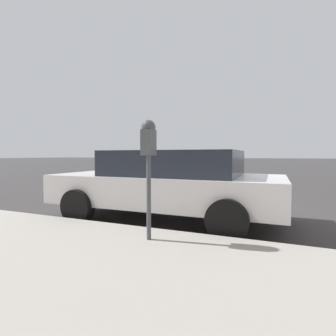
# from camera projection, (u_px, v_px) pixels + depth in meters

# --- Properties ---
(ground_plane) EXTENTS (220.00, 220.00, 0.00)m
(ground_plane) POSITION_uv_depth(u_px,v_px,m) (208.00, 211.00, 5.97)
(ground_plane) COLOR #3D3A3A
(parking_meter) EXTENTS (0.21, 0.19, 1.59)m
(parking_meter) POSITION_uv_depth(u_px,v_px,m) (149.00, 148.00, 3.44)
(parking_meter) COLOR #4C5156
(parking_meter) RESTS_ON sidewalk
(car_white) EXTENTS (2.16, 4.46, 1.36)m
(car_white) POSITION_uv_depth(u_px,v_px,m) (168.00, 182.00, 5.20)
(car_white) COLOR silver
(car_white) RESTS_ON ground_plane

